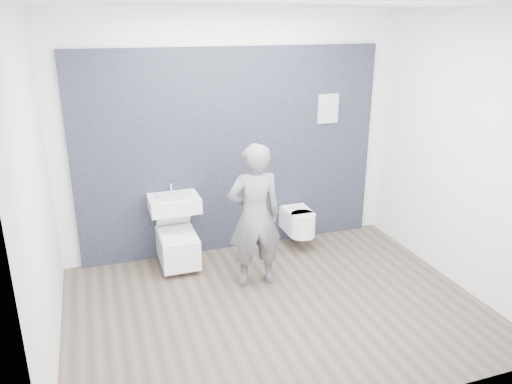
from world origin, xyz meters
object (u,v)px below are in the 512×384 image
object	(u,v)px
toilet_rounded	(299,222)
toilet_square	(178,246)
washbasin	(174,203)
visitor	(255,216)

from	to	relation	value
toilet_rounded	toilet_square	bearing A→B (deg)	-179.00
washbasin	visitor	bearing A→B (deg)	-45.24
toilet_rounded	visitor	bearing A→B (deg)	-140.49
washbasin	toilet_rounded	bearing A→B (deg)	-2.33
visitor	washbasin	bearing A→B (deg)	-42.23
toilet_square	visitor	xyz separation A→B (m)	(0.71, -0.63, 0.51)
toilet_square	visitor	world-z (taller)	visitor
washbasin	toilet_square	xyz separation A→B (m)	(-0.00, -0.09, -0.48)
toilet_square	toilet_rounded	distance (m)	1.50
washbasin	toilet_square	world-z (taller)	washbasin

